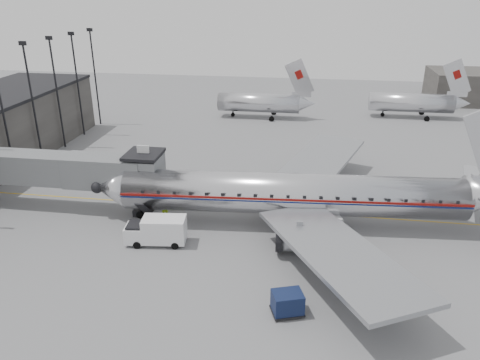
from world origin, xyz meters
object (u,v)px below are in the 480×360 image
object	(u,v)px
baggage_cart_navy	(287,303)
baggage_cart_white	(328,225)
airliner	(300,194)
service_van	(157,230)
ramp_worker	(165,209)

from	to	relation	value
baggage_cart_navy	baggage_cart_white	size ratio (longest dim) A/B	0.94
airliner	baggage_cart_white	size ratio (longest dim) A/B	14.41
baggage_cart_navy	service_van	bearing A→B (deg)	127.33
airliner	baggage_cart_white	xyz separation A→B (m)	(2.67, -1.55, -2.21)
baggage_cart_navy	airliner	bearing A→B (deg)	69.30
ramp_worker	baggage_cart_navy	bearing A→B (deg)	-69.24
service_van	baggage_cart_white	xyz separation A→B (m)	(15.11, 4.01, -0.35)
ramp_worker	service_van	bearing A→B (deg)	-104.88
airliner	baggage_cart_navy	distance (m)	13.75
service_van	ramp_worker	size ratio (longest dim) A/B	3.02
airliner	service_van	distance (m)	13.75
airliner	ramp_worker	xyz separation A→B (m)	(-13.23, -0.55, -2.26)
airliner	service_van	size ratio (longest dim) A/B	7.21
baggage_cart_white	ramp_worker	xyz separation A→B (m)	(-15.91, 1.00, -0.05)
baggage_cart_navy	ramp_worker	xyz separation A→B (m)	(-12.87, 13.00, 0.00)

